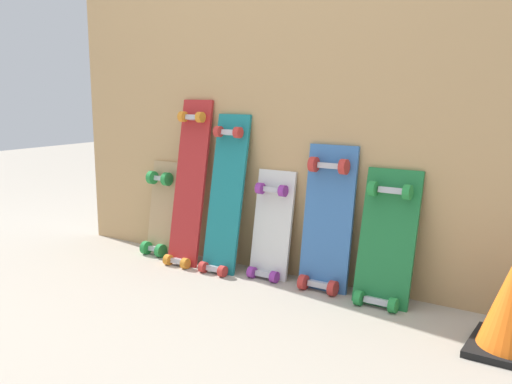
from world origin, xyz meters
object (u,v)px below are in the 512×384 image
Objects in this scene: skateboard_red at (189,190)px; skateboard_blue at (327,225)px; skateboard_white at (271,232)px; skateboard_teal at (225,201)px; skateboard_green at (386,246)px; skateboard_natural at (160,214)px.

skateboard_blue is at bearing 2.34° from skateboard_red.
skateboard_teal is at bearing -172.63° from skateboard_white.
skateboard_green is at bearing -4.67° from skateboard_blue.
skateboard_white is at bearing 0.05° from skateboard_natural.
skateboard_red is 1.28× the size of skateboard_blue.
skateboard_blue is (0.97, -0.00, 0.07)m from skateboard_natural.
skateboard_green is at bearing 0.50° from skateboard_teal.
skateboard_teal is 1.18× the size of skateboard_blue.
skateboard_red is at bearing -7.87° from skateboard_natural.
skateboard_red is (0.23, -0.03, 0.15)m from skateboard_natural.
skateboard_blue is (0.28, -0.00, 0.07)m from skateboard_white.
skateboard_blue is at bearing -0.05° from skateboard_natural.
skateboard_teal is 0.80m from skateboard_green.
skateboard_natural is 0.46m from skateboard_teal.
skateboard_white is 0.82× the size of skateboard_blue.
skateboard_teal is at bearing -3.89° from skateboard_natural.
skateboard_white is at bearing 179.70° from skateboard_blue.
skateboard_teal is (0.22, 0.00, -0.03)m from skateboard_red.
skateboard_natural is 0.90× the size of skateboard_green.
skateboard_teal is 1.33× the size of skateboard_green.
skateboard_natural is 0.80× the size of skateboard_blue.
skateboard_red is at bearing -177.66° from skateboard_blue.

